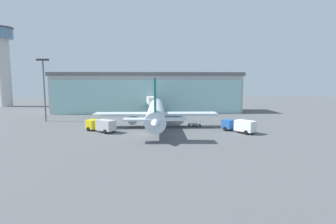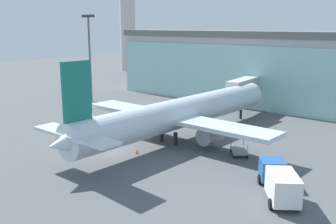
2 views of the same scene
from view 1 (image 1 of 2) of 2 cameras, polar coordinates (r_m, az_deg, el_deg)
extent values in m
plane|color=#545659|center=(53.59, -4.93, -4.79)|extent=(240.00, 240.00, 0.00)
cube|color=#AAAAAA|center=(90.95, -4.40, 3.90)|extent=(62.56, 14.28, 12.28)
cube|color=#95CBC8|center=(84.32, -4.55, 3.26)|extent=(61.06, 1.51, 11.05)
cube|color=slate|center=(90.85, -4.44, 8.15)|extent=(63.81, 14.57, 1.20)
cube|color=beige|center=(81.07, -3.78, 2.54)|extent=(3.44, 11.45, 2.40)
cube|color=#194799|center=(81.16, -3.78, 1.80)|extent=(3.48, 11.46, 0.30)
cylinder|color=#4C4C51|center=(85.53, -4.07, 0.77)|extent=(0.70, 0.70, 3.51)
cylinder|color=#BEBEBE|center=(128.79, -32.06, 7.20)|extent=(4.87, 4.87, 27.77)
cylinder|color=slate|center=(130.14, -32.52, 14.19)|extent=(8.48, 8.48, 4.00)
cylinder|color=#3F3F44|center=(130.49, -32.59, 15.19)|extent=(8.90, 8.90, 0.60)
cylinder|color=#59595E|center=(76.36, -25.31, 4.08)|extent=(0.36, 0.36, 15.93)
cube|color=#333338|center=(76.50, -25.63, 10.23)|extent=(3.20, 0.40, 0.50)
cylinder|color=silver|center=(62.31, -2.65, 0.14)|extent=(4.63, 35.52, 3.82)
cone|color=silver|center=(79.93, -2.56, 1.62)|extent=(3.89, 3.09, 3.82)
cone|color=silver|center=(44.76, -2.81, -2.52)|extent=(3.53, 4.08, 3.44)
cube|color=silver|center=(60.59, -2.66, -0.42)|extent=(28.19, 4.85, 0.50)
cube|color=silver|center=(45.66, -2.80, -1.60)|extent=(11.05, 2.65, 0.30)
cube|color=#197266|center=(45.73, -2.82, 3.76)|extent=(0.43, 3.21, 5.82)
cylinder|color=gray|center=(61.55, -7.63, -1.63)|extent=(2.17, 3.25, 2.10)
cylinder|color=gray|center=(61.47, 2.34, -1.58)|extent=(2.17, 3.25, 2.10)
cylinder|color=black|center=(59.97, -3.75, -2.75)|extent=(0.50, 0.50, 1.60)
cylinder|color=black|center=(59.95, -1.55, -2.74)|extent=(0.50, 0.50, 1.60)
cylinder|color=black|center=(77.25, -2.56, -0.58)|extent=(0.40, 0.40, 1.60)
cube|color=yellow|center=(59.25, -16.15, -2.54)|extent=(3.09, 3.09, 1.90)
cube|color=#B2B2B7|center=(56.09, -13.41, -2.82)|extent=(4.51, 4.19, 2.20)
cylinder|color=black|center=(58.73, -16.94, -3.59)|extent=(0.90, 0.79, 0.90)
cylinder|color=black|center=(60.10, -15.31, -3.30)|extent=(0.90, 0.79, 0.90)
cylinder|color=black|center=(54.83, -13.52, -4.21)|extent=(0.90, 0.79, 0.90)
cylinder|color=black|center=(56.30, -11.86, -3.88)|extent=(0.90, 0.79, 0.90)
cube|color=#2659A5|center=(58.45, 13.00, -2.57)|extent=(3.08, 3.08, 1.90)
cube|color=white|center=(56.03, 16.43, -2.92)|extent=(4.14, 4.53, 2.20)
cylinder|color=black|center=(57.74, 12.31, -3.62)|extent=(0.78, 0.90, 0.90)
cylinder|color=black|center=(59.48, 13.61, -3.35)|extent=(0.78, 0.90, 0.90)
cylinder|color=black|center=(54.78, 16.62, -4.32)|extent=(0.78, 0.90, 0.90)
cylinder|color=black|center=(56.60, 17.85, -4.01)|extent=(0.78, 0.90, 0.90)
cube|color=gray|center=(62.32, 5.79, -2.67)|extent=(3.02, 3.18, 0.16)
cylinder|color=black|center=(62.20, 7.00, -2.98)|extent=(0.37, 0.42, 0.44)
cylinder|color=gray|center=(62.06, 7.01, -2.23)|extent=(0.08, 0.08, 0.90)
cylinder|color=black|center=(61.11, 6.13, -3.14)|extent=(0.37, 0.42, 0.44)
cylinder|color=gray|center=(60.98, 6.14, -2.38)|extent=(0.08, 0.08, 0.90)
cylinder|color=black|center=(63.63, 5.45, -2.74)|extent=(0.37, 0.42, 0.44)
cylinder|color=gray|center=(63.50, 5.46, -2.00)|extent=(0.08, 0.08, 0.90)
cylinder|color=black|center=(62.57, 4.58, -2.89)|extent=(0.37, 0.42, 0.44)
cylinder|color=gray|center=(62.44, 4.58, -2.14)|extent=(0.08, 0.08, 0.90)
cone|color=orange|center=(54.65, -2.75, -4.25)|extent=(0.36, 0.36, 0.55)
cone|color=orange|center=(62.71, 9.88, -2.90)|extent=(0.36, 0.36, 0.55)
camera|label=2|loc=(38.57, 51.11, 9.91)|focal=42.00mm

